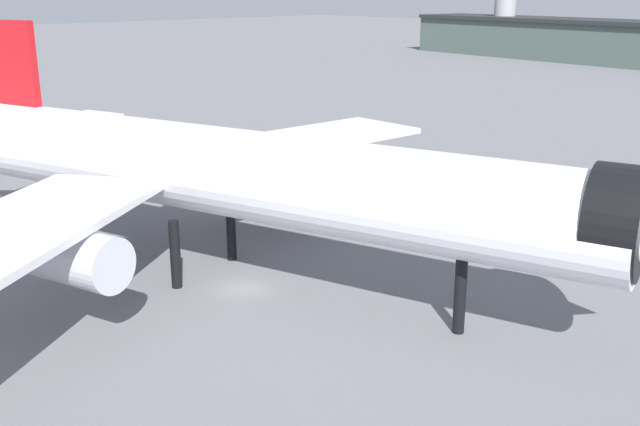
# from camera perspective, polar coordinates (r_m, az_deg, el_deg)

# --- Properties ---
(ground) EXTENTS (900.00, 900.00, 0.00)m
(ground) POSITION_cam_1_polar(r_m,az_deg,el_deg) (60.30, -5.92, -5.81)
(ground) COLOR slate
(airliner_near_gate) EXTENTS (68.71, 61.30, 20.43)m
(airliner_near_gate) POSITION_cam_1_polar(r_m,az_deg,el_deg) (59.65, -7.13, 3.01)
(airliner_near_gate) COLOR white
(airliner_near_gate) RESTS_ON ground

